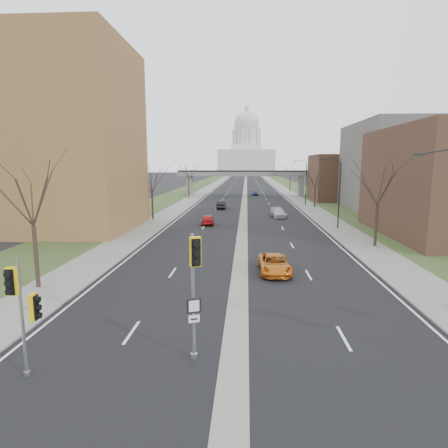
# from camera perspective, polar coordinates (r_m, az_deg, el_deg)

# --- Properties ---
(ground) EXTENTS (700.00, 700.00, 0.00)m
(ground) POSITION_cam_1_polar(r_m,az_deg,el_deg) (16.61, 1.61, -19.64)
(ground) COLOR black
(ground) RESTS_ON ground
(road_surface) EXTENTS (20.00, 600.00, 0.01)m
(road_surface) POSITION_cam_1_polar(r_m,az_deg,el_deg) (164.75, 3.31, 6.33)
(road_surface) COLOR black
(road_surface) RESTS_ON ground
(median_strip) EXTENTS (1.20, 600.00, 0.02)m
(median_strip) POSITION_cam_1_polar(r_m,az_deg,el_deg) (164.75, 3.31, 6.33)
(median_strip) COLOR gray
(median_strip) RESTS_ON ground
(sidewalk_right) EXTENTS (4.00, 600.00, 0.12)m
(sidewalk_right) POSITION_cam_1_polar(r_m,az_deg,el_deg) (165.15, 7.51, 6.30)
(sidewalk_right) COLOR gray
(sidewalk_right) RESTS_ON ground
(sidewalk_left) EXTENTS (4.00, 600.00, 0.12)m
(sidewalk_left) POSITION_cam_1_polar(r_m,az_deg,el_deg) (165.22, -0.88, 6.37)
(sidewalk_left) COLOR gray
(sidewalk_left) RESTS_ON ground
(grass_verge_right) EXTENTS (8.00, 600.00, 0.10)m
(grass_verge_right) POSITION_cam_1_polar(r_m,az_deg,el_deg) (165.68, 9.59, 6.25)
(grass_verge_right) COLOR #2B3B1B
(grass_verge_right) RESTS_ON ground
(grass_verge_left) EXTENTS (8.00, 600.00, 0.10)m
(grass_verge_left) POSITION_cam_1_polar(r_m,az_deg,el_deg) (165.78, -2.96, 6.37)
(grass_verge_left) COLOR #2B3B1B
(grass_verge_left) RESTS_ON ground
(apartment_building) EXTENTS (25.00, 16.00, 22.00)m
(apartment_building) POSITION_cam_1_polar(r_m,az_deg,el_deg) (51.90, -27.78, 11.42)
(apartment_building) COLOR olive
(apartment_building) RESTS_ON ground
(commercial_block_mid) EXTENTS (18.00, 22.00, 15.00)m
(commercial_block_mid) POSITION_cam_1_polar(r_m,az_deg,el_deg) (72.04, 26.21, 7.81)
(commercial_block_mid) COLOR #626059
(commercial_block_mid) RESTS_ON ground
(commercial_block_far) EXTENTS (14.00, 14.00, 10.00)m
(commercial_block_far) POSITION_cam_1_polar(r_m,az_deg,el_deg) (87.31, 17.87, 6.73)
(commercial_block_far) COLOR #513225
(commercial_block_far) RESTS_ON ground
(pedestrian_bridge) EXTENTS (34.00, 3.00, 6.45)m
(pedestrian_bridge) POSITION_cam_1_polar(r_m,az_deg,el_deg) (94.61, 3.21, 7.20)
(pedestrian_bridge) COLOR slate
(pedestrian_bridge) RESTS_ON ground
(capitol) EXTENTS (48.00, 42.00, 55.75)m
(capitol) POSITION_cam_1_polar(r_m,az_deg,el_deg) (334.72, 3.44, 10.93)
(capitol) COLOR silver
(capitol) RESTS_ON ground
(streetlight_near) EXTENTS (2.61, 0.20, 8.70)m
(streetlight_near) POSITION_cam_1_polar(r_m,az_deg,el_deg) (23.13, 30.73, 5.28)
(streetlight_near) COLOR black
(streetlight_near) RESTS_ON sidewalk_right
(streetlight_mid) EXTENTS (2.61, 0.20, 8.70)m
(streetlight_mid) POSITION_cam_1_polar(r_m,az_deg,el_deg) (47.75, 16.36, 7.51)
(streetlight_mid) COLOR black
(streetlight_mid) RESTS_ON sidewalk_right
(streetlight_far) EXTENTS (2.61, 0.20, 8.70)m
(streetlight_far) POSITION_cam_1_polar(r_m,az_deg,el_deg) (73.33, 11.84, 8.12)
(streetlight_far) COLOR black
(streetlight_far) RESTS_ON sidewalk_right
(tree_left_a) EXTENTS (7.20, 7.20, 9.40)m
(tree_left_a) POSITION_cam_1_polar(r_m,az_deg,el_deg) (26.29, -27.42, 5.15)
(tree_left_a) COLOR #382B21
(tree_left_a) RESTS_ON sidewalk_left
(tree_left_b) EXTENTS (6.75, 6.75, 8.81)m
(tree_left_b) POSITION_cam_1_polar(r_m,az_deg,el_deg) (54.28, -10.97, 7.10)
(tree_left_b) COLOR #382B21
(tree_left_b) RESTS_ON sidewalk_left
(tree_left_c) EXTENTS (7.65, 7.65, 9.99)m
(tree_left_c) POSITION_cam_1_polar(r_m,az_deg,el_deg) (87.60, -5.43, 8.46)
(tree_left_c) COLOR #382B21
(tree_left_c) RESTS_ON sidewalk_left
(tree_right_a) EXTENTS (7.20, 7.20, 9.40)m
(tree_right_a) POSITION_cam_1_polar(r_m,az_deg,el_deg) (38.68, 22.55, 6.42)
(tree_right_a) COLOR #382B21
(tree_right_a) RESTS_ON sidewalk_right
(tree_right_b) EXTENTS (6.30, 6.30, 8.22)m
(tree_right_b) POSITION_cam_1_polar(r_m,az_deg,el_deg) (70.71, 13.79, 7.10)
(tree_right_b) COLOR #382B21
(tree_right_b) RESTS_ON sidewalk_right
(tree_right_c) EXTENTS (7.65, 7.65, 9.99)m
(tree_right_c) POSITION_cam_1_polar(r_m,az_deg,el_deg) (110.28, 10.10, 8.49)
(tree_right_c) COLOR #382B21
(tree_right_c) RESTS_ON sidewalk_right
(signal_pole_left) EXTENTS (0.80, 0.84, 4.60)m
(signal_pole_left) POSITION_cam_1_polar(r_m,az_deg,el_deg) (15.76, -28.34, -10.44)
(signal_pole_left) COLOR gray
(signal_pole_left) RESTS_ON ground
(signal_pole_median) EXTENTS (0.74, 0.88, 5.27)m
(signal_pole_median) POSITION_cam_1_polar(r_m,az_deg,el_deg) (14.92, -4.52, -7.75)
(signal_pole_median) COLOR gray
(signal_pole_median) RESTS_ON ground
(car_left_near) EXTENTS (1.92, 4.09, 1.35)m
(car_left_near) POSITION_cam_1_polar(r_m,az_deg,el_deg) (49.99, -2.46, 0.70)
(car_left_near) COLOR red
(car_left_near) RESTS_ON ground
(car_left_far) EXTENTS (1.53, 4.33, 1.42)m
(car_left_far) POSITION_cam_1_polar(r_m,az_deg,el_deg) (67.74, -0.41, 2.96)
(car_left_far) COLOR black
(car_left_far) RESTS_ON ground
(car_right_near) EXTENTS (2.40, 4.88, 1.33)m
(car_right_near) POSITION_cam_1_polar(r_m,az_deg,el_deg) (28.14, 7.68, -6.05)
(car_right_near) COLOR #C66515
(car_right_near) RESTS_ON ground
(car_right_mid) EXTENTS (2.52, 4.94, 1.37)m
(car_right_mid) POSITION_cam_1_polar(r_m,az_deg,el_deg) (57.34, 8.25, 1.71)
(car_right_mid) COLOR #ADACB4
(car_right_mid) RESTS_ON ground
(car_right_far) EXTENTS (1.80, 3.73, 1.23)m
(car_right_far) POSITION_cam_1_polar(r_m,az_deg,el_deg) (97.14, 4.74, 4.74)
(car_right_far) COLOR navy
(car_right_far) RESTS_ON ground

